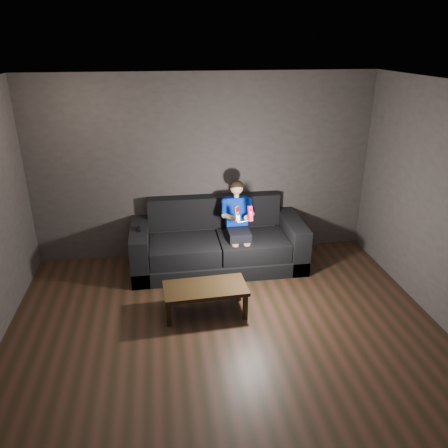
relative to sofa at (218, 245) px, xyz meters
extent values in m
plane|color=black|center=(-0.13, -2.03, -0.31)|extent=(5.00, 5.00, 0.00)
cube|color=#332E2C|center=(-0.13, 0.47, 1.04)|extent=(5.00, 0.04, 2.70)
cube|color=white|center=(-0.13, -2.03, 2.39)|extent=(5.00, 5.00, 0.02)
cube|color=black|center=(0.00, -0.04, -0.20)|extent=(2.46, 1.06, 0.21)
cube|color=black|center=(-0.49, -0.15, 0.03)|extent=(0.97, 0.75, 0.26)
cube|color=black|center=(0.49, -0.15, 0.03)|extent=(0.97, 0.75, 0.26)
cube|color=black|center=(0.00, 0.37, 0.40)|extent=(1.97, 0.25, 0.48)
cube|color=black|center=(-1.11, -0.04, 0.03)|extent=(0.25, 1.06, 0.67)
cube|color=black|center=(1.11, -0.04, 0.03)|extent=(0.25, 1.06, 0.67)
cube|color=black|center=(0.28, -0.17, 0.23)|extent=(0.31, 0.39, 0.14)
cube|color=navy|center=(0.28, 0.04, 0.51)|extent=(0.31, 0.22, 0.43)
cube|color=yellow|center=(0.28, -0.05, 0.57)|extent=(0.09, 0.09, 0.10)
cube|color=red|center=(0.28, -0.05, 0.57)|extent=(0.06, 0.06, 0.07)
cylinder|color=tan|center=(0.28, 0.04, 0.74)|extent=(0.07, 0.07, 0.06)
sphere|color=tan|center=(0.28, 0.04, 0.86)|extent=(0.18, 0.18, 0.18)
ellipsoid|color=black|center=(0.28, 0.05, 0.88)|extent=(0.19, 0.19, 0.17)
cylinder|color=navy|center=(0.09, -0.03, 0.58)|extent=(0.08, 0.23, 0.20)
cylinder|color=navy|center=(0.47, -0.03, 0.58)|extent=(0.08, 0.23, 0.20)
cylinder|color=tan|center=(0.15, -0.19, 0.54)|extent=(0.14, 0.24, 0.11)
cylinder|color=tan|center=(0.42, -0.19, 0.54)|extent=(0.14, 0.24, 0.11)
sphere|color=tan|center=(0.20, -0.29, 0.53)|extent=(0.09, 0.09, 0.09)
sphere|color=tan|center=(0.37, -0.29, 0.53)|extent=(0.09, 0.09, 0.09)
cylinder|color=tan|center=(0.20, -0.37, 0.01)|extent=(0.09, 0.09, 0.35)
cylinder|color=tan|center=(0.36, -0.37, 0.01)|extent=(0.09, 0.09, 0.35)
cube|color=red|center=(0.37, -0.51, 0.68)|extent=(0.07, 0.09, 0.21)
cube|color=#7D0504|center=(0.37, -0.53, 0.74)|extent=(0.03, 0.02, 0.03)
cylinder|color=silver|center=(0.37, -0.53, 0.67)|extent=(0.02, 0.01, 0.02)
ellipsoid|color=silver|center=(0.20, -0.51, 0.63)|extent=(0.08, 0.10, 0.15)
cylinder|color=black|center=(0.20, -0.54, 0.69)|extent=(0.03, 0.01, 0.03)
cube|color=black|center=(-1.11, -0.09, 0.38)|extent=(0.06, 0.16, 0.03)
cube|color=black|center=(-1.11, -0.04, 0.39)|extent=(0.02, 0.02, 0.00)
cube|color=black|center=(-0.31, -1.21, 0.03)|extent=(1.02, 0.54, 0.05)
cube|color=black|center=(-0.76, -1.41, -0.15)|extent=(0.05, 0.05, 0.32)
cube|color=black|center=(0.14, -1.41, -0.15)|extent=(0.05, 0.05, 0.32)
cube|color=black|center=(-0.76, -1.00, -0.15)|extent=(0.05, 0.05, 0.32)
cube|color=black|center=(0.14, -1.00, -0.15)|extent=(0.05, 0.05, 0.32)
camera|label=1|loc=(-0.76, -5.70, 2.79)|focal=35.00mm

